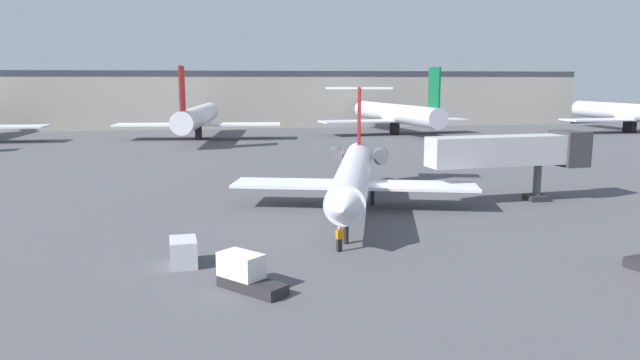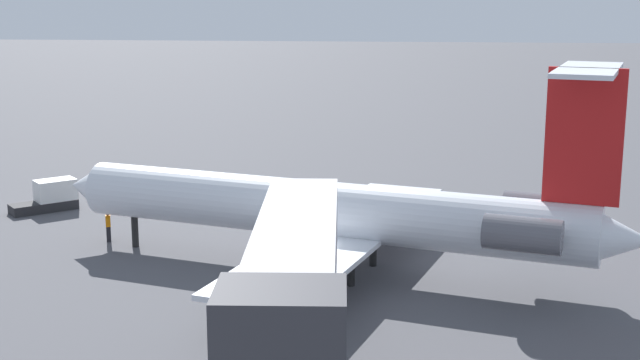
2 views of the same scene
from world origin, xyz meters
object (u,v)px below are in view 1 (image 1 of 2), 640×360
(ground_crew_marshaller, at_px, (339,239))
(parked_airliner_centre, at_px, (395,114))
(jet_bridge, at_px, (518,151))
(regional_jet, at_px, (354,172))
(parked_airliner_west_mid, at_px, (198,117))
(parked_airliner_east_mid, at_px, (632,113))
(cargo_container_uld, at_px, (183,252))
(baggage_tug_lead, at_px, (246,274))

(ground_crew_marshaller, bearing_deg, parked_airliner_centre, 70.25)
(parked_airliner_centre, bearing_deg, jet_bridge, -97.94)
(regional_jet, bearing_deg, ground_crew_marshaller, -107.34)
(jet_bridge, relative_size, parked_airliner_west_mid, 0.42)
(parked_airliner_west_mid, height_order, parked_airliner_centre, parked_airliner_centre)
(ground_crew_marshaller, relative_size, parked_airliner_east_mid, 0.05)
(parked_airliner_centre, bearing_deg, cargo_container_uld, -115.43)
(ground_crew_marshaller, relative_size, cargo_container_uld, 0.69)
(parked_airliner_east_mid, bearing_deg, jet_bridge, -133.83)
(parked_airliner_east_mid, bearing_deg, baggage_tug_lead, -136.52)
(ground_crew_marshaller, bearing_deg, cargo_container_uld, -173.22)
(ground_crew_marshaller, distance_m, baggage_tug_lead, 8.64)
(cargo_container_uld, bearing_deg, jet_bridge, 25.63)
(cargo_container_uld, bearing_deg, baggage_tug_lead, -53.92)
(ground_crew_marshaller, bearing_deg, jet_bridge, 33.57)
(ground_crew_marshaller, height_order, baggage_tug_lead, baggage_tug_lead)
(baggage_tug_lead, relative_size, parked_airliner_west_mid, 0.11)
(baggage_tug_lead, bearing_deg, parked_airliner_centre, 67.79)
(regional_jet, relative_size, baggage_tug_lead, 7.44)
(regional_jet, relative_size, cargo_container_uld, 11.86)
(baggage_tug_lead, distance_m, parked_airliner_centre, 91.91)
(parked_airliner_west_mid, bearing_deg, parked_airliner_centre, 5.24)
(ground_crew_marshaller, distance_m, cargo_container_uld, 9.84)
(regional_jet, distance_m, baggage_tug_lead, 21.69)
(baggage_tug_lead, height_order, parked_airliner_east_mid, parked_airliner_east_mid)
(regional_jet, bearing_deg, parked_airliner_west_mid, 103.28)
(cargo_container_uld, height_order, parked_airliner_west_mid, parked_airliner_west_mid)
(regional_jet, distance_m, parked_airliner_centre, 70.47)
(jet_bridge, height_order, parked_airliner_west_mid, parked_airliner_west_mid)
(regional_jet, bearing_deg, parked_airliner_centre, 69.79)
(jet_bridge, height_order, ground_crew_marshaller, jet_bridge)
(parked_airliner_centre, distance_m, parked_airliner_east_mid, 50.14)
(regional_jet, bearing_deg, cargo_container_uld, -134.32)
(regional_jet, height_order, parked_airliner_west_mid, parked_airliner_west_mid)
(regional_jet, distance_m, parked_airliner_east_mid, 96.32)
(parked_airliner_west_mid, relative_size, parked_airliner_east_mid, 1.03)
(baggage_tug_lead, distance_m, cargo_container_uld, 5.87)
(jet_bridge, bearing_deg, parked_airliner_centre, 82.06)
(parked_airliner_west_mid, bearing_deg, cargo_container_uld, -89.30)
(regional_jet, distance_m, cargo_container_uld, 19.93)
(parked_airliner_west_mid, distance_m, parked_airliner_east_mid, 89.02)
(baggage_tug_lead, bearing_deg, parked_airliner_east_mid, 43.48)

